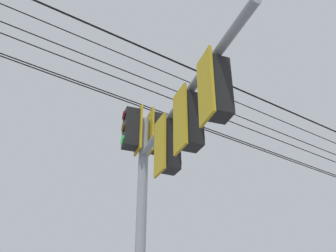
% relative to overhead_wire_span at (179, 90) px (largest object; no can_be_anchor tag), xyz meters
% --- Properties ---
extents(signal_mast_assembly, '(2.45, 4.31, 6.73)m').
position_rel_overhead_wire_span_xyz_m(signal_mast_assembly, '(0.27, 1.52, -2.76)').
color(signal_mast_assembly, gray).
rests_on(signal_mast_assembly, ground).
extents(overhead_wire_span, '(16.01, 12.04, 2.43)m').
position_rel_overhead_wire_span_xyz_m(overhead_wire_span, '(0.00, 0.00, 0.00)').
color(overhead_wire_span, black).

